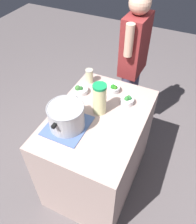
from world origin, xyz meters
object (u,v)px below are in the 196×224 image
Objects in this scene: person_cook at (132,67)px; broccoli_bowl_back at (127,100)px; cooking_pot at (66,116)px; broccoli_bowl_front at (114,89)px; broccoli_bowl_center at (80,90)px; lemonade_pitcher at (100,99)px; mason_jar at (89,76)px.

broccoli_bowl_back is at bearing -165.43° from person_cook.
cooking_pot is at bearing 170.25° from person_cook.
broccoli_bowl_back is (-0.10, -0.17, -0.00)m from broccoli_bowl_front.
broccoli_bowl_center is (-0.14, 0.27, -0.00)m from broccoli_bowl_front.
broccoli_bowl_center is (0.15, 0.26, -0.11)m from lemonade_pitcher.
mason_jar is 0.19m from broccoli_bowl_center.
mason_jar is 0.08× the size of person_cook.
broccoli_bowl_back is at bearing -41.79° from lemonade_pitcher.
lemonade_pitcher is 0.28m from broccoli_bowl_back.
broccoli_bowl_front is 0.19m from broccoli_bowl_back.
cooking_pot is 0.30m from lemonade_pitcher.
mason_jar reaches higher than broccoli_bowl_front.
person_cook reaches higher than broccoli_bowl_front.
mason_jar is 0.45m from broccoli_bowl_back.
broccoli_bowl_center is (0.40, 0.11, -0.08)m from cooking_pot.
broccoli_bowl_center is (-0.18, 0.00, -0.04)m from mason_jar.
broccoli_bowl_front is 0.31m from broccoli_bowl_center.
mason_jar is 0.27m from broccoli_bowl_front.
cooking_pot is 1.06m from person_cook.
person_cook is (0.78, -0.02, -0.16)m from lemonade_pitcher.
lemonade_pitcher reaches higher than broccoli_bowl_front.
lemonade_pitcher is 0.31m from broccoli_bowl_front.
lemonade_pitcher is 0.16× the size of person_cook.
broccoli_bowl_front is 0.07× the size of person_cook.
cooking_pot is 0.57m from broccoli_bowl_back.
lemonade_pitcher is 0.80m from person_cook.
broccoli_bowl_center is 1.12× the size of broccoli_bowl_back.
broccoli_bowl_front reaches higher than broccoli_bowl_back.
person_cook is at bearing -31.78° from mason_jar.
mason_jar is 1.03× the size of broccoli_bowl_center.
person_cook reaches higher than lemonade_pitcher.
person_cook is (0.64, -0.28, -0.05)m from broccoli_bowl_center.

